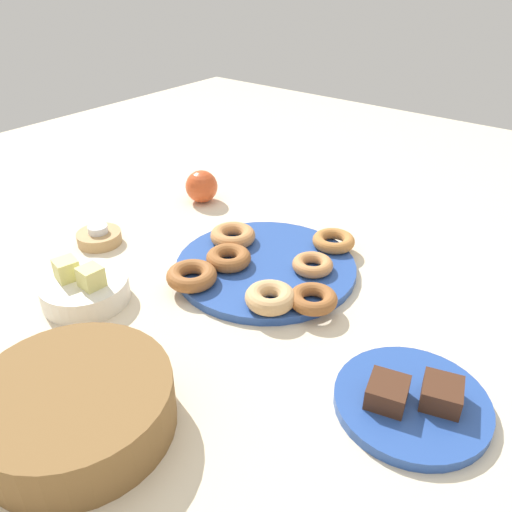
{
  "coord_description": "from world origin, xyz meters",
  "views": [
    {
      "loc": [
        -0.5,
        0.67,
        0.54
      ],
      "look_at": [
        0.0,
        0.03,
        0.05
      ],
      "focal_mm": 36.28,
      "sensor_mm": 36.0,
      "label": 1
    }
  ],
  "objects_px": {
    "donut_plate": "(266,267)",
    "melon_chunk_right": "(66,269)",
    "donut_2": "(233,236)",
    "fruit_bowl": "(85,290)",
    "donut_1": "(229,258)",
    "cake_plate": "(411,402)",
    "candle_holder": "(99,238)",
    "tealight": "(98,229)",
    "melon_chunk_left": "(91,277)",
    "apple": "(202,186)",
    "basket": "(75,407)",
    "donut_6": "(192,276)",
    "donut_3": "(313,265)",
    "donut_4": "(334,241)",
    "donut_0": "(313,299)",
    "brownie_near": "(442,394)",
    "brownie_far": "(387,392)"
  },
  "relations": [
    {
      "from": "candle_holder",
      "to": "donut_6",
      "type": "bearing_deg",
      "value": 179.27
    },
    {
      "from": "tealight",
      "to": "melon_chunk_left",
      "type": "distance_m",
      "value": 0.23
    },
    {
      "from": "fruit_bowl",
      "to": "donut_1",
      "type": "bearing_deg",
      "value": -120.93
    },
    {
      "from": "donut_4",
      "to": "brownie_far",
      "type": "bearing_deg",
      "value": 130.5
    },
    {
      "from": "candle_holder",
      "to": "melon_chunk_right",
      "type": "xyz_separation_m",
      "value": [
        -0.12,
        0.15,
        0.05
      ]
    },
    {
      "from": "basket",
      "to": "apple",
      "type": "relative_size",
      "value": 3.26
    },
    {
      "from": "donut_1",
      "to": "donut_4",
      "type": "bearing_deg",
      "value": -123.42
    },
    {
      "from": "donut_3",
      "to": "brownie_near",
      "type": "relative_size",
      "value": 1.41
    },
    {
      "from": "apple",
      "to": "tealight",
      "type": "bearing_deg",
      "value": 84.46
    },
    {
      "from": "donut_2",
      "to": "fruit_bowl",
      "type": "distance_m",
      "value": 0.31
    },
    {
      "from": "melon_chunk_left",
      "to": "donut_6",
      "type": "bearing_deg",
      "value": -125.2
    },
    {
      "from": "donut_plate",
      "to": "cake_plate",
      "type": "height_order",
      "value": "same"
    },
    {
      "from": "donut_4",
      "to": "tealight",
      "type": "relative_size",
      "value": 2.08
    },
    {
      "from": "donut_4",
      "to": "donut_6",
      "type": "height_order",
      "value": "donut_6"
    },
    {
      "from": "donut_2",
      "to": "candle_holder",
      "type": "distance_m",
      "value": 0.28
    },
    {
      "from": "basket",
      "to": "apple",
      "type": "distance_m",
      "value": 0.69
    },
    {
      "from": "melon_chunk_right",
      "to": "apple",
      "type": "relative_size",
      "value": 0.47
    },
    {
      "from": "donut_3",
      "to": "tealight",
      "type": "height_order",
      "value": "tealight"
    },
    {
      "from": "donut_1",
      "to": "donut_2",
      "type": "relative_size",
      "value": 0.93
    },
    {
      "from": "donut_4",
      "to": "donut_1",
      "type": "bearing_deg",
      "value": 56.58
    },
    {
      "from": "donut_1",
      "to": "melon_chunk_right",
      "type": "bearing_deg",
      "value": 55.71
    },
    {
      "from": "donut_0",
      "to": "melon_chunk_right",
      "type": "xyz_separation_m",
      "value": [
        0.36,
        0.23,
        0.03
      ]
    },
    {
      "from": "donut_3",
      "to": "donut_6",
      "type": "relative_size",
      "value": 0.84
    },
    {
      "from": "cake_plate",
      "to": "basket",
      "type": "bearing_deg",
      "value": 42.43
    },
    {
      "from": "donut_plate",
      "to": "melon_chunk_left",
      "type": "height_order",
      "value": "melon_chunk_left"
    },
    {
      "from": "melon_chunk_right",
      "to": "apple",
      "type": "bearing_deg",
      "value": -77.77
    },
    {
      "from": "donut_3",
      "to": "tealight",
      "type": "relative_size",
      "value": 1.88
    },
    {
      "from": "donut_plate",
      "to": "melon_chunk_left",
      "type": "xyz_separation_m",
      "value": [
        0.16,
        0.27,
        0.05
      ]
    },
    {
      "from": "donut_0",
      "to": "donut_1",
      "type": "xyz_separation_m",
      "value": [
        0.2,
        -0.01,
        0.0
      ]
    },
    {
      "from": "brownie_far",
      "to": "candle_holder",
      "type": "xyz_separation_m",
      "value": [
        0.67,
        -0.05,
        -0.02
      ]
    },
    {
      "from": "donut_plate",
      "to": "donut_4",
      "type": "bearing_deg",
      "value": -116.17
    },
    {
      "from": "donut_3",
      "to": "donut_4",
      "type": "bearing_deg",
      "value": -81.24
    },
    {
      "from": "donut_0",
      "to": "candle_holder",
      "type": "relative_size",
      "value": 0.91
    },
    {
      "from": "candle_holder",
      "to": "tealight",
      "type": "height_order",
      "value": "tealight"
    },
    {
      "from": "donut_plate",
      "to": "fruit_bowl",
      "type": "xyz_separation_m",
      "value": [
        0.19,
        0.27,
        0.01
      ]
    },
    {
      "from": "brownie_far",
      "to": "melon_chunk_left",
      "type": "xyz_separation_m",
      "value": [
        0.5,
        0.09,
        0.03
      ]
    },
    {
      "from": "basket",
      "to": "candle_holder",
      "type": "bearing_deg",
      "value": -40.43
    },
    {
      "from": "donut_3",
      "to": "fruit_bowl",
      "type": "relative_size",
      "value": 0.51
    },
    {
      "from": "donut_0",
      "to": "brownie_far",
      "type": "distance_m",
      "value": 0.23
    },
    {
      "from": "melon_chunk_right",
      "to": "donut_6",
      "type": "bearing_deg",
      "value": -135.15
    },
    {
      "from": "donut_1",
      "to": "cake_plate",
      "type": "relative_size",
      "value": 0.41
    },
    {
      "from": "brownie_near",
      "to": "basket",
      "type": "height_order",
      "value": "basket"
    },
    {
      "from": "donut_1",
      "to": "fruit_bowl",
      "type": "xyz_separation_m",
      "value": [
        0.13,
        0.23,
        -0.01
      ]
    },
    {
      "from": "donut_1",
      "to": "apple",
      "type": "xyz_separation_m",
      "value": [
        0.26,
        -0.2,
        0.01
      ]
    },
    {
      "from": "donut_plate",
      "to": "melon_chunk_right",
      "type": "relative_size",
      "value": 9.51
    },
    {
      "from": "basket",
      "to": "melon_chunk_right",
      "type": "height_order",
      "value": "melon_chunk_right"
    },
    {
      "from": "brownie_near",
      "to": "donut_1",
      "type": "bearing_deg",
      "value": -11.42
    },
    {
      "from": "donut_4",
      "to": "fruit_bowl",
      "type": "bearing_deg",
      "value": 57.94
    },
    {
      "from": "donut_6",
      "to": "candle_holder",
      "type": "height_order",
      "value": "donut_6"
    },
    {
      "from": "donut_plate",
      "to": "brownie_far",
      "type": "height_order",
      "value": "brownie_far"
    }
  ]
}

